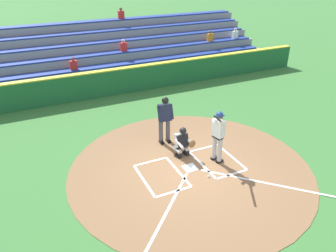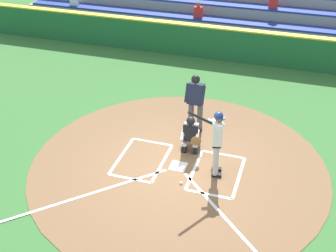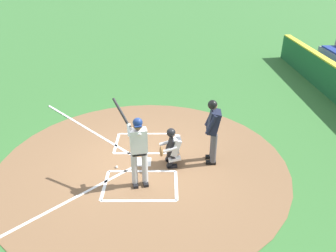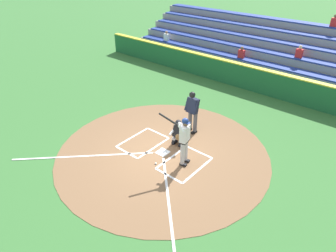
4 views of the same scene
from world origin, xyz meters
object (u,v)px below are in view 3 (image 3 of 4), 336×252
batter (138,147)px  catcher (172,147)px  baseball (117,167)px  plate_umpire (213,128)px

batter → catcher: size_ratio=1.88×
catcher → baseball: 1.61m
plate_umpire → baseball: bearing=97.2°
plate_umpire → catcher: bearing=98.8°
plate_umpire → baseball: size_ratio=25.20×
plate_umpire → baseball: 2.83m
catcher → plate_umpire: 1.23m
batter → baseball: (0.72, 0.69, -1.06)m
plate_umpire → baseball: plate_umpire is taller
batter → baseball: batter is taller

